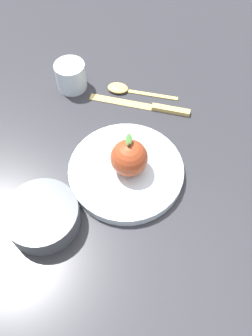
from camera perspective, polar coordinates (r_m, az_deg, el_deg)
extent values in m
plane|color=#2D2D33|center=(0.69, 1.79, 0.74)|extent=(2.40, 2.40, 0.00)
cylinder|color=silver|center=(0.67, 0.00, -0.48)|extent=(0.22, 0.22, 0.02)
torus|color=silver|center=(0.66, 0.00, -0.22)|extent=(0.22, 0.22, 0.01)
sphere|color=#9E3D1E|center=(0.63, 0.52, 1.68)|extent=(0.07, 0.07, 0.07)
cylinder|color=#4C3319|center=(0.60, 0.55, 3.72)|extent=(0.00, 0.00, 0.01)
ellipsoid|color=#386628|center=(0.60, 0.46, 4.72)|extent=(0.03, 0.02, 0.01)
cylinder|color=#4C5156|center=(0.63, -13.62, -7.73)|extent=(0.13, 0.13, 0.04)
torus|color=#4C5156|center=(0.61, -13.95, -7.03)|extent=(0.13, 0.13, 0.01)
cylinder|color=#3D4145|center=(0.61, -13.91, -7.11)|extent=(0.10, 0.10, 0.01)
cylinder|color=silver|center=(0.82, -9.09, 14.77)|extent=(0.07, 0.07, 0.06)
torus|color=silver|center=(0.80, -9.38, 16.27)|extent=(0.07, 0.07, 0.01)
cylinder|color=#8B959D|center=(0.80, -9.37, 16.22)|extent=(0.05, 0.05, 0.01)
cube|color=#D8B766|center=(0.79, -0.87, 10.89)|extent=(0.06, 0.14, 0.00)
cube|color=#D8B766|center=(0.78, 7.41, 9.51)|extent=(0.04, 0.08, 0.01)
ellipsoid|color=#D8B766|center=(0.82, -1.35, 13.08)|extent=(0.05, 0.06, 0.01)
cube|color=#D8B766|center=(0.81, 4.45, 11.99)|extent=(0.04, 0.11, 0.01)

